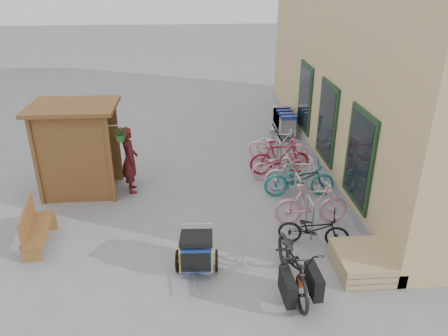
{
  "coord_description": "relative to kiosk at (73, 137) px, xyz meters",
  "views": [
    {
      "loc": [
        -0.24,
        -8.21,
        5.5
      ],
      "look_at": [
        0.5,
        1.5,
        1.0
      ],
      "focal_mm": 35.0,
      "sensor_mm": 36.0,
      "label": 1
    }
  ],
  "objects": [
    {
      "name": "bike_2",
      "position": [
        5.77,
        -0.68,
        -1.07
      ],
      "size": [
        1.86,
        0.7,
        0.97
      ],
      "primitive_type": "imported",
      "rotation": [
        0.0,
        0.0,
        1.54
      ],
      "color": "#1C7072",
      "rests_on": "ground"
    },
    {
      "name": "bike_0",
      "position": [
        5.56,
        -2.91,
        -1.16
      ],
      "size": [
        1.59,
        0.9,
        0.79
      ],
      "primitive_type": "imported",
      "rotation": [
        0.0,
        0.0,
        1.3
      ],
      "color": "black",
      "rests_on": "ground"
    },
    {
      "name": "bike_7",
      "position": [
        5.77,
        1.99,
        -1.1
      ],
      "size": [
        1.56,
        0.74,
        0.9
      ],
      "primitive_type": "imported",
      "rotation": [
        0.0,
        0.0,
        1.35
      ],
      "color": "#BBBBC1",
      "rests_on": "ground"
    },
    {
      "name": "person_kiosk",
      "position": [
        1.36,
        -0.06,
        -0.65
      ],
      "size": [
        0.58,
        0.75,
        1.81
      ],
      "primitive_type": "imported",
      "rotation": [
        0.0,
        0.0,
        1.83
      ],
      "color": "maroon",
      "rests_on": "ground"
    },
    {
      "name": "building",
      "position": [
        9.77,
        2.03,
        1.94
      ],
      "size": [
        6.07,
        13.0,
        7.0
      ],
      "color": "tan",
      "rests_on": "ground"
    },
    {
      "name": "child_trailer",
      "position": [
        3.04,
        -3.59,
        -1.09
      ],
      "size": [
        0.85,
        1.42,
        0.83
      ],
      "rotation": [
        0.0,
        0.0,
        -0.05
      ],
      "color": "#1C419B",
      "rests_on": "ground"
    },
    {
      "name": "bike_6",
      "position": [
        5.65,
        1.62,
        -1.07
      ],
      "size": [
        1.94,
        1.12,
        0.96
      ],
      "primitive_type": "imported",
      "rotation": [
        0.0,
        0.0,
        1.29
      ],
      "color": "pink",
      "rests_on": "ground"
    },
    {
      "name": "kiosk",
      "position": [
        0.0,
        0.0,
        0.0
      ],
      "size": [
        2.49,
        1.65,
        2.4
      ],
      "color": "brown",
      "rests_on": "ground"
    },
    {
      "name": "pallet_stack",
      "position": [
        6.28,
        -3.87,
        -1.34
      ],
      "size": [
        1.0,
        1.2,
        0.4
      ],
      "color": "tan",
      "rests_on": "ground"
    },
    {
      "name": "cargo_bike",
      "position": [
        4.82,
        -4.25,
        -1.02
      ],
      "size": [
        0.8,
        2.07,
        1.07
      ],
      "rotation": [
        0.0,
        0.0,
        0.04
      ],
      "color": "black",
      "rests_on": "ground"
    },
    {
      "name": "bike_4",
      "position": [
        5.44,
        0.39,
        -1.13
      ],
      "size": [
        1.65,
        0.76,
        0.84
      ],
      "primitive_type": "imported",
      "rotation": [
        0.0,
        0.0,
        1.71
      ],
      "color": "pink",
      "rests_on": "ground"
    },
    {
      "name": "bike_1",
      "position": [
        5.72,
        -2.06,
        -1.03
      ],
      "size": [
        1.73,
        0.49,
        1.04
      ],
      "primitive_type": "imported",
      "rotation": [
        0.0,
        0.0,
        1.57
      ],
      "color": "pink",
      "rests_on": "ground"
    },
    {
      "name": "bike_rack",
      "position": [
        5.58,
        -0.07,
        -1.04
      ],
      "size": [
        0.05,
        5.35,
        0.86
      ],
      "color": "#A5A8AD",
      "rests_on": "ground"
    },
    {
      "name": "bike_5",
      "position": [
        5.51,
        0.65,
        -1.03
      ],
      "size": [
        1.75,
        0.51,
        1.05
      ],
      "primitive_type": "imported",
      "rotation": [
        0.0,
        0.0,
        1.58
      ],
      "color": "maroon",
      "rests_on": "ground"
    },
    {
      "name": "shopping_carts",
      "position": [
        6.28,
        3.97,
        -0.98
      ],
      "size": [
        0.55,
        1.85,
        0.98
      ],
      "color": "silver",
      "rests_on": "ground"
    },
    {
      "name": "bench",
      "position": [
        -0.4,
        -2.48,
        -1.08
      ],
      "size": [
        0.65,
        1.51,
        0.93
      ],
      "rotation": [
        0.0,
        0.0,
        0.15
      ],
      "color": "brown",
      "rests_on": "ground"
    },
    {
      "name": "bike_3",
      "position": [
        5.73,
        -0.47,
        -1.05
      ],
      "size": [
        1.73,
        0.72,
        1.01
      ],
      "primitive_type": "imported",
      "rotation": [
        0.0,
        0.0,
        1.42
      ],
      "color": "#BBBBC1",
      "rests_on": "ground"
    },
    {
      "name": "ground",
      "position": [
        3.28,
        -2.47,
        -1.55
      ],
      "size": [
        80.0,
        80.0,
        0.0
      ],
      "primitive_type": "plane",
      "color": "gray"
    }
  ]
}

